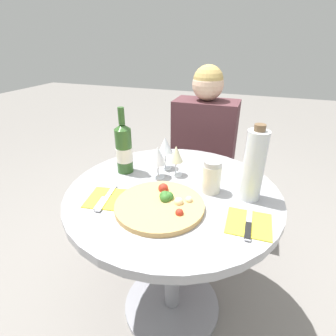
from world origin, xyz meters
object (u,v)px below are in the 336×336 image
chair_behind_diner (204,170)px  wine_bottle (124,149)px  tall_carafe (254,166)px  pizza_large (161,204)px  dining_table (173,221)px  seated_diner (200,169)px

chair_behind_diner → wine_bottle: size_ratio=2.99×
wine_bottle → tall_carafe: bearing=-4.2°
wine_bottle → tall_carafe: wine_bottle is taller
chair_behind_diner → tall_carafe: tall_carafe is taller
pizza_large → wine_bottle: size_ratio=1.10×
dining_table → chair_behind_diner: bearing=91.7°
seated_diner → wine_bottle: (-0.24, -0.56, 0.33)m
pizza_large → tall_carafe: (0.31, 0.18, 0.13)m
chair_behind_diner → seated_diner: bearing=90.0°
chair_behind_diner → wine_bottle: bearing=71.1°
dining_table → wine_bottle: bearing=162.3°
dining_table → chair_behind_diner: 0.80m
seated_diner → tall_carafe: bearing=118.4°
chair_behind_diner → tall_carafe: size_ratio=3.03×
chair_behind_diner → seated_diner: seated_diner is taller
dining_table → seated_diner: seated_diner is taller
chair_behind_diner → pizza_large: chair_behind_diner is taller
dining_table → pizza_large: 0.22m
dining_table → seated_diner: (-0.02, 0.65, -0.05)m
chair_behind_diner → wine_bottle: wine_bottle is taller
pizza_large → tall_carafe: tall_carafe is taller
dining_table → seated_diner: size_ratio=0.76×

